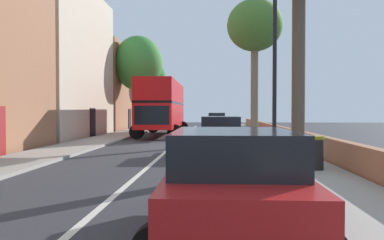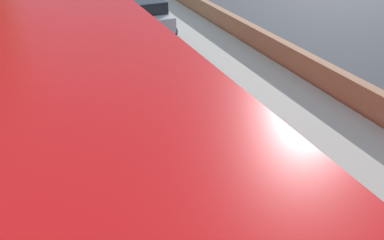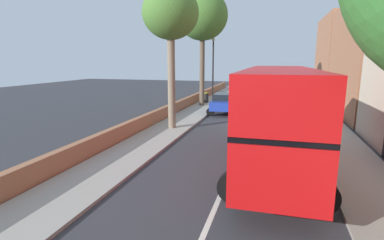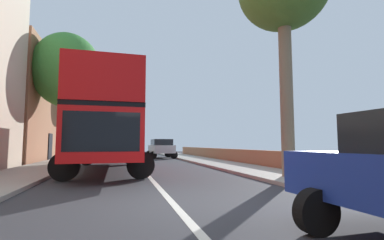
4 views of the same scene
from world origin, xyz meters
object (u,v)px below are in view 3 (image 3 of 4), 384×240
double_decker_bus (278,111)px  litter_bin_right (206,97)px  parked_car_red_right_1 (240,90)px  street_tree_right_3 (171,15)px  parked_car_blue_right_0 (224,102)px  street_tree_right_1 (202,16)px  lamppost_right (213,66)px

double_decker_bus → litter_bin_right: double_decker_bus is taller
parked_car_red_right_1 → street_tree_right_3: size_ratio=0.49×
litter_bin_right → double_decker_bus: bearing=112.3°
parked_car_blue_right_0 → litter_bin_right: 5.95m
litter_bin_right → street_tree_right_1: bearing=92.0°
street_tree_right_1 → litter_bin_right: 7.93m
street_tree_right_1 → street_tree_right_3: street_tree_right_1 is taller
street_tree_right_3 → lamppost_right: 10.97m
parked_car_blue_right_0 → litter_bin_right: parked_car_blue_right_0 is taller
parked_car_blue_right_0 → lamppost_right: bearing=-64.9°
parked_car_red_right_1 → litter_bin_right: bearing=65.6°
parked_car_red_right_1 → parked_car_blue_right_0: bearing=90.0°
double_decker_bus → street_tree_right_1: street_tree_right_1 is taller
parked_car_blue_right_0 → street_tree_right_1: bearing=-50.1°
parked_car_red_right_1 → lamppost_right: bearing=76.7°
street_tree_right_3 → lamppost_right: bearing=-92.4°
double_decker_bus → street_tree_right_1: bearing=-65.4°
parked_car_red_right_1 → street_tree_right_3: (2.24, 18.07, 6.10)m
street_tree_right_1 → litter_bin_right: size_ratio=10.29×
lamppost_right → parked_car_red_right_1: bearing=-103.3°
double_decker_bus → street_tree_right_3: 9.51m
double_decker_bus → street_tree_right_1: (6.93, -15.11, 5.96)m
street_tree_right_1 → litter_bin_right: bearing=-88.0°
parked_car_red_right_1 → street_tree_right_3: bearing=82.9°
lamppost_right → street_tree_right_3: bearing=87.6°
parked_car_blue_right_0 → parked_car_red_right_1: size_ratio=0.96×
street_tree_right_1 → lamppost_right: street_tree_right_1 is taller
parked_car_blue_right_0 → parked_car_red_right_1: 11.43m
litter_bin_right → parked_car_red_right_1: bearing=-114.4°
parked_car_red_right_1 → street_tree_right_3: 19.21m
lamppost_right → street_tree_right_1: bearing=31.5°
parked_car_blue_right_0 → litter_bin_right: bearing=-61.9°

